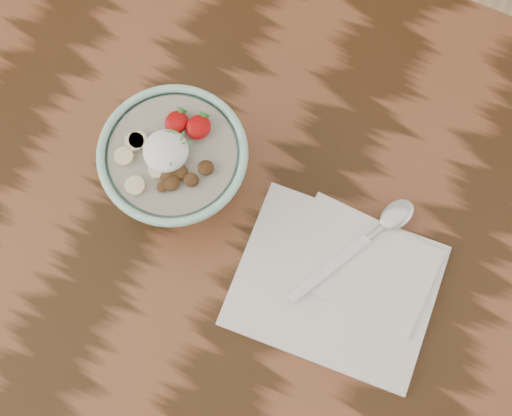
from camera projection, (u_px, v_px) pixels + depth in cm
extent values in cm
cube|color=#351E0D|center=(143.00, 194.00, 94.80)|extent=(160.00, 90.00, 4.00)
cylinder|color=#A1D9C4|center=(180.00, 179.00, 92.67)|extent=(7.90, 7.90, 1.13)
torus|color=#A1D9C4|center=(172.00, 154.00, 83.85)|extent=(17.97, 17.97, 1.03)
cylinder|color=#A69E89|center=(173.00, 155.00, 84.39)|extent=(15.24, 15.24, 0.94)
ellipsoid|color=white|center=(166.00, 151.00, 82.93)|extent=(5.43, 5.43, 2.99)
ellipsoid|color=#AB0708|center=(198.00, 127.00, 84.07)|extent=(2.93, 3.22, 1.61)
cone|color=#286623|center=(203.00, 117.00, 84.13)|extent=(1.40, 1.03, 1.52)
ellipsoid|color=#AB0708|center=(176.00, 122.00, 84.33)|extent=(2.69, 2.95, 1.48)
cone|color=#286623|center=(181.00, 113.00, 84.37)|extent=(1.40, 1.03, 1.52)
cylinder|color=beige|center=(135.00, 186.00, 82.36)|extent=(2.34, 2.34, 0.70)
cylinder|color=beige|center=(124.00, 157.00, 83.41)|extent=(2.28, 2.28, 0.70)
cylinder|color=beige|center=(135.00, 142.00, 83.95)|extent=(2.34, 2.34, 0.70)
cylinder|color=beige|center=(157.00, 170.00, 82.94)|extent=(2.17, 2.17, 0.70)
cylinder|color=beige|center=(138.00, 140.00, 84.01)|extent=(2.24, 2.24, 0.70)
ellipsoid|color=#523218|center=(179.00, 167.00, 82.99)|extent=(1.74, 1.78, 0.82)
ellipsoid|color=#523218|center=(174.00, 171.00, 82.75)|extent=(2.09, 2.12, 1.13)
ellipsoid|color=#523218|center=(191.00, 180.00, 82.33)|extent=(2.04, 1.93, 1.39)
ellipsoid|color=#523218|center=(162.00, 187.00, 82.27)|extent=(1.55, 1.60, 0.92)
ellipsoid|color=#523218|center=(206.00, 168.00, 82.74)|extent=(2.60, 2.57, 1.09)
ellipsoid|color=#523218|center=(204.00, 170.00, 82.88)|extent=(1.56, 1.42, 0.76)
ellipsoid|color=#523218|center=(167.00, 178.00, 82.48)|extent=(1.97, 1.85, 1.04)
ellipsoid|color=#523218|center=(182.00, 173.00, 82.71)|extent=(1.37, 1.55, 0.99)
ellipsoid|color=#523218|center=(172.00, 183.00, 82.20)|extent=(2.40, 2.49, 0.96)
ellipsoid|color=#523218|center=(169.00, 173.00, 82.73)|extent=(1.90, 1.89, 0.79)
ellipsoid|color=#523218|center=(181.00, 172.00, 82.64)|extent=(1.80, 1.78, 0.91)
cylinder|color=#458739|center=(191.00, 144.00, 82.14)|extent=(0.84, 0.74, 0.21)
cylinder|color=#458739|center=(171.00, 131.00, 82.62)|extent=(1.52, 0.73, 0.23)
cylinder|color=#458739|center=(185.00, 143.00, 82.20)|extent=(1.21, 0.99, 0.23)
cylinder|color=#458739|center=(162.00, 151.00, 81.90)|extent=(0.56, 1.18, 0.22)
cylinder|color=#458739|center=(160.00, 147.00, 82.06)|extent=(0.87, 0.81, 0.22)
cylinder|color=#458739|center=(161.00, 151.00, 81.91)|extent=(1.17, 1.27, 0.23)
cylinder|color=#458739|center=(170.00, 137.00, 82.41)|extent=(0.78, 1.42, 0.23)
cylinder|color=#458739|center=(176.00, 153.00, 81.82)|extent=(0.98, 0.38, 0.21)
cylinder|color=#458739|center=(153.00, 148.00, 82.02)|extent=(1.24, 0.77, 0.23)
cylinder|color=#458739|center=(170.00, 132.00, 82.59)|extent=(0.33, 0.97, 0.21)
cylinder|color=#458739|center=(172.00, 161.00, 81.56)|extent=(0.32, 1.25, 0.22)
cylinder|color=#458739|center=(182.00, 136.00, 82.44)|extent=(0.36, 1.22, 0.22)
cube|color=white|center=(335.00, 286.00, 88.68)|extent=(25.59, 21.27, 0.93)
cube|color=white|center=(361.00, 264.00, 88.72)|extent=(18.10, 12.70, 0.56)
cube|color=silver|center=(329.00, 269.00, 88.06)|extent=(6.74, 11.88, 0.39)
cylinder|color=silver|center=(378.00, 230.00, 89.32)|extent=(2.16, 3.30, 0.77)
ellipsoid|color=silver|center=(397.00, 214.00, 89.77)|extent=(5.27, 6.03, 1.05)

